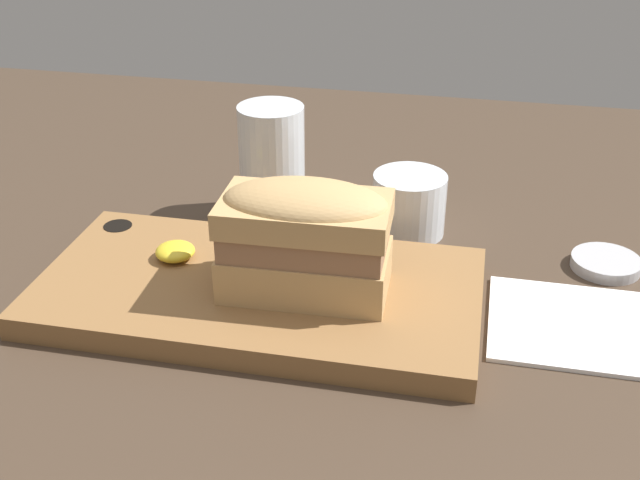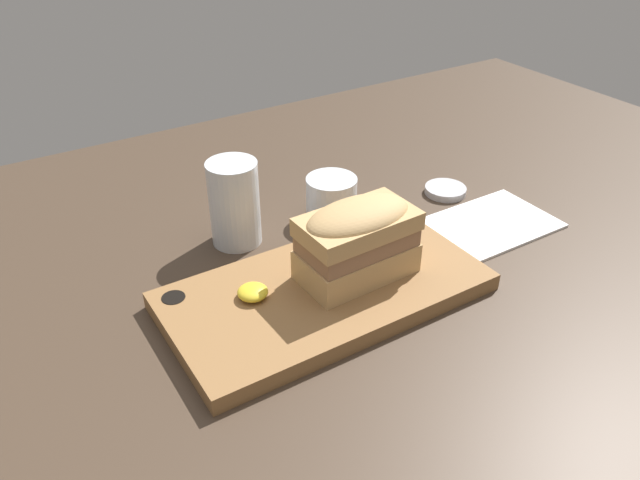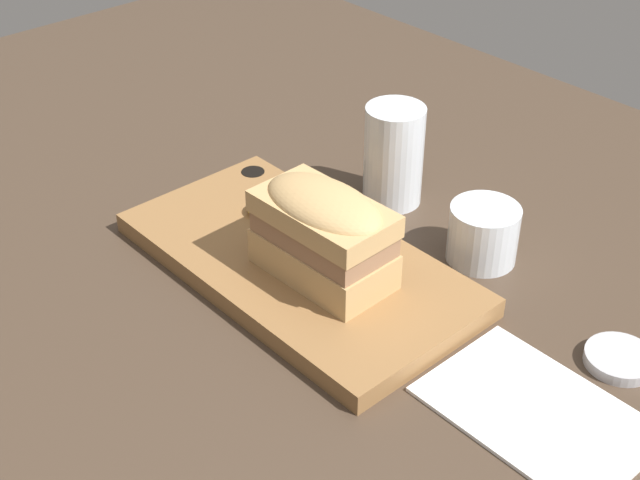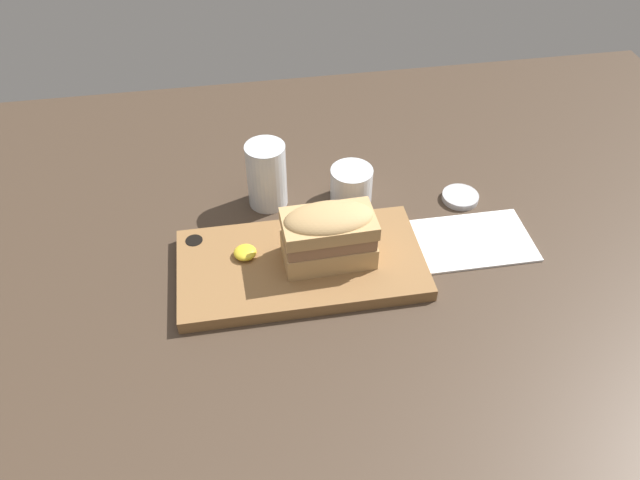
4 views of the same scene
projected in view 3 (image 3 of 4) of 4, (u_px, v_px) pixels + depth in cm
name	position (u px, v px, depth cm)	size (l,w,h in cm)	color
dining_table	(316.00, 303.00, 91.46)	(174.67, 124.90, 2.00)	#423326
serving_board	(298.00, 262.00, 93.74)	(38.82, 20.12, 2.26)	olive
sandwich	(324.00, 230.00, 87.15)	(14.32, 8.25, 9.96)	tan
mustard_dollop	(263.00, 208.00, 99.19)	(3.64, 3.64, 1.46)	yellow
water_glass	(393.00, 161.00, 103.18)	(6.94, 6.94, 12.04)	silver
wine_glass	(483.00, 237.00, 94.67)	(7.52, 7.52, 6.35)	silver
napkin	(537.00, 412.00, 76.99)	(19.10, 12.97, 0.40)	white
condiment_dish	(620.00, 359.00, 82.08)	(6.53, 6.53, 1.12)	#B2B2B7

